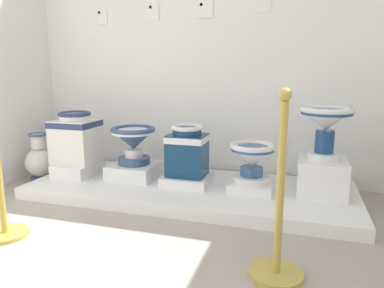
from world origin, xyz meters
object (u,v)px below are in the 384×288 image
info_placard_second (154,12)px  plinth_block_central_ornate (78,169)px  plinth_block_tall_cobalt (187,180)px  stanchion_post_near_left (0,190)px  antique_toilet_squat_floral (252,158)px  info_placard_first (102,17)px  plinth_block_squat_floral (251,186)px  info_placard_third (206,9)px  antique_toilet_rightmost (133,140)px  stanchion_post_near_right (278,229)px  antique_toilet_broad_patterned (326,122)px  info_placard_fourth (264,3)px  antique_toilet_central_ornate (76,137)px  plinth_block_broad_patterned (322,177)px  antique_toilet_tall_cobalt (187,149)px  decorative_vase_corner (40,160)px  plinth_block_rightmost (134,170)px

info_placard_second → plinth_block_central_ornate: bearing=-135.1°
plinth_block_tall_cobalt → stanchion_post_near_left: (-0.86, -1.06, 0.17)m
antique_toilet_squat_floral → info_placard_first: info_placard_first is taller
plinth_block_squat_floral → info_placard_second: (-1.01, 0.53, 1.42)m
plinth_block_squat_floral → info_placard_third: info_placard_third is taller
plinth_block_central_ornate → antique_toilet_rightmost: size_ratio=1.02×
antique_toilet_squat_floral → stanchion_post_near_right: (0.27, -1.00, -0.10)m
antique_toilet_rightmost → plinth_block_tall_cobalt: (0.51, -0.05, -0.30)m
antique_toilet_broad_patterned → antique_toilet_rightmost: bearing=180.0°
plinth_block_squat_floral → info_placard_fourth: size_ratio=2.45×
antique_toilet_central_ornate → plinth_block_broad_patterned: size_ratio=1.27×
antique_toilet_tall_cobalt → plinth_block_squat_floral: 0.59m
antique_toilet_squat_floral → info_placard_second: (-1.01, 0.53, 1.19)m
antique_toilet_central_ornate → plinth_block_broad_patterned: 2.09m
plinth_block_tall_cobalt → antique_toilet_broad_patterned: size_ratio=0.97×
info_placard_third → decorative_vase_corner: 2.07m
plinth_block_tall_cobalt → decorative_vase_corner: decorative_vase_corner is taller
plinth_block_rightmost → info_placard_first: size_ratio=2.89×
plinth_block_rightmost → antique_toilet_broad_patterned: antique_toilet_broad_patterned is taller
antique_toilet_central_ornate → plinth_block_tall_cobalt: 1.07m
antique_toilet_tall_cobalt → antique_toilet_broad_patterned: size_ratio=1.06×
plinth_block_rightmost → antique_toilet_rightmost: size_ratio=1.03×
antique_toilet_broad_patterned → info_placard_third: (-1.04, 0.46, 0.90)m
plinth_block_squat_floral → antique_toilet_rightmost: bearing=176.1°
plinth_block_central_ornate → decorative_vase_corner: 0.44m
antique_toilet_rightmost → plinth_block_squat_floral: 1.08m
plinth_block_rightmost → stanchion_post_near_right: (1.30, -1.07, 0.10)m
plinth_block_central_ornate → stanchion_post_near_left: size_ratio=0.37×
info_placard_second → info_placard_third: size_ratio=0.97×
antique_toilet_rightmost → info_placard_first: info_placard_first is taller
plinth_block_central_ornate → plinth_block_squat_floral: bearing=0.4°
plinth_block_central_ornate → info_placard_second: 1.59m
antique_toilet_squat_floral → plinth_block_tall_cobalt: bearing=178.2°
plinth_block_broad_patterned → antique_toilet_central_ornate: bearing=-177.8°
antique_toilet_rightmost → antique_toilet_squat_floral: bearing=-3.9°
antique_toilet_tall_cobalt → stanchion_post_near_left: 1.37m
antique_toilet_rightmost → info_placard_second: bearing=87.3°
plinth_block_squat_floral → antique_toilet_central_ornate: bearing=-179.6°
plinth_block_broad_patterned → decorative_vase_corner: bearing=-178.9°
info_placard_first → info_placard_second: (0.54, -0.00, 0.02)m
antique_toilet_tall_cobalt → plinth_block_broad_patterned: size_ratio=1.15×
antique_toilet_squat_floral → info_placard_fourth: bearing=90.8°
plinth_block_rightmost → antique_toilet_squat_floral: 1.06m
antique_toilet_central_ornate → plinth_block_squat_floral: size_ratio=1.37×
stanchion_post_near_right → antique_toilet_central_ornate: bearing=151.5°
plinth_block_tall_cobalt → decorative_vase_corner: size_ratio=0.85×
plinth_block_rightmost → info_placard_fourth: size_ratio=2.89×
antique_toilet_central_ornate → info_placard_third: bearing=27.5°
decorative_vase_corner → stanchion_post_near_right: (2.26, -1.02, 0.07)m
plinth_block_central_ornate → stanchion_post_near_left: 1.06m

